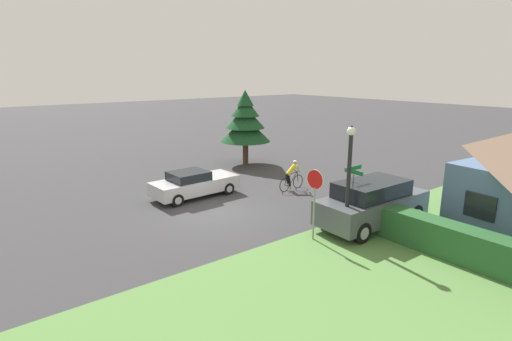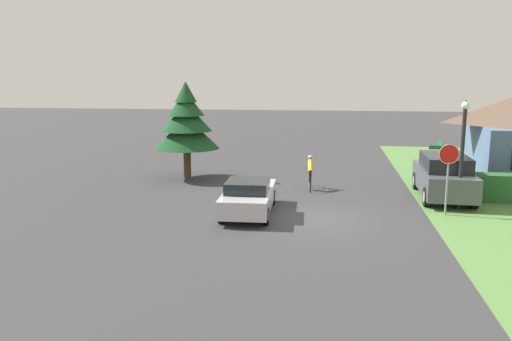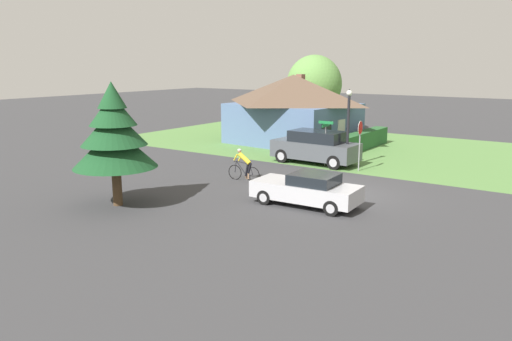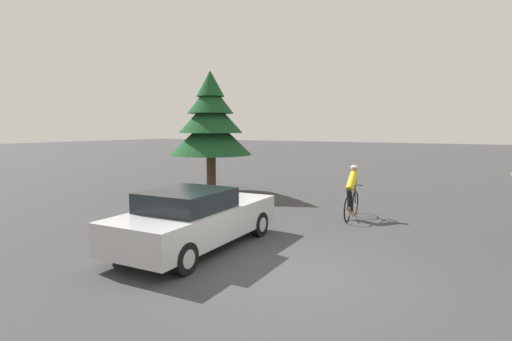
{
  "view_description": "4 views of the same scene",
  "coord_description": "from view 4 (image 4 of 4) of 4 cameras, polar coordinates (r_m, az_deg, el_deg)",
  "views": [
    {
      "loc": [
        14.68,
        -8.93,
        6.17
      ],
      "look_at": [
        -0.84,
        3.07,
        1.3
      ],
      "focal_mm": 28.0,
      "sensor_mm": 36.0,
      "label": 1
    },
    {
      "loc": [
        0.63,
        -17.93,
        5.03
      ],
      "look_at": [
        -2.68,
        3.02,
        1.22
      ],
      "focal_mm": 35.0,
      "sensor_mm": 36.0,
      "label": 2
    },
    {
      "loc": [
        -19.93,
        -9.02,
        5.72
      ],
      "look_at": [
        -2.55,
        2.97,
        1.15
      ],
      "focal_mm": 35.0,
      "sensor_mm": 36.0,
      "label": 3
    },
    {
      "loc": [
        3.04,
        -6.42,
        2.69
      ],
      "look_at": [
        -2.84,
        3.6,
        1.45
      ],
      "focal_mm": 28.0,
      "sensor_mm": 36.0,
      "label": 4
    }
  ],
  "objects": [
    {
      "name": "ground_plane",
      "position": [
        7.59,
        4.88,
        -14.67
      ],
      "size": [
        140.0,
        140.0,
        0.0
      ],
      "primitive_type": "plane",
      "color": "#38383A"
    },
    {
      "name": "sedan_left_lane",
      "position": [
        9.08,
        -8.65,
        -6.82
      ],
      "size": [
        1.97,
        4.46,
        1.36
      ],
      "rotation": [
        0.0,
        0.0,
        1.62
      ],
      "color": "#BCBCC1",
      "rests_on": "ground"
    },
    {
      "name": "cyclist",
      "position": [
        12.24,
        13.51,
        -3.18
      ],
      "size": [
        0.44,
        1.8,
        1.6
      ],
      "rotation": [
        0.0,
        0.0,
        1.65
      ],
      "color": "black",
      "rests_on": "ground"
    },
    {
      "name": "conifer_tall_near",
      "position": [
        16.6,
        -6.49,
        6.79
      ],
      "size": [
        3.37,
        3.37,
        5.02
      ],
      "color": "#4C3823",
      "rests_on": "ground"
    }
  ]
}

